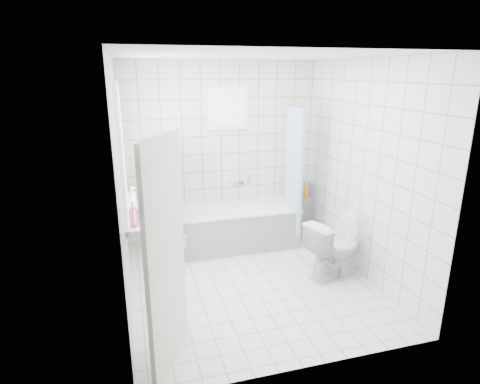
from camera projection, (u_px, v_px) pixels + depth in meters
name	position (u px, v px, depth m)	size (l,w,h in m)	color
ground	(251.00, 283.00, 4.83)	(3.00, 3.00, 0.00)	white
ceiling	(253.00, 56.00, 4.08)	(3.00, 3.00, 0.00)	white
wall_back	(221.00, 153.00, 5.84)	(2.80, 0.02, 2.60)	white
wall_front	(311.00, 227.00, 3.07)	(2.80, 0.02, 2.60)	white
wall_left	(121.00, 189.00, 4.09)	(0.02, 3.00, 2.60)	white
wall_right	(363.00, 171.00, 4.82)	(0.02, 3.00, 2.60)	white
window_left	(123.00, 154.00, 4.29)	(0.01, 0.90, 1.40)	white
window_back	(228.00, 108.00, 5.63)	(0.50, 0.01, 0.50)	white
window_sill	(133.00, 218.00, 4.52)	(0.18, 1.02, 0.08)	white
door	(166.00, 259.00, 3.23)	(0.04, 0.80, 2.00)	silver
bathtub	(237.00, 226.00, 5.81)	(1.71, 0.77, 0.58)	white
partition_wall	(172.00, 203.00, 5.40)	(0.15, 0.85, 1.50)	white
tiled_ledge	(301.00, 214.00, 6.35)	(0.40, 0.24, 0.55)	white
toilet	(334.00, 249.00, 4.90)	(0.41, 0.72, 0.73)	white
curtain_rod	(293.00, 105.00, 5.51)	(0.02, 0.02, 0.80)	silver
shower_curtain	(294.00, 171.00, 5.65)	(0.14, 0.48, 1.78)	#56A0FF
tub_faucet	(237.00, 183.00, 5.99)	(0.18, 0.06, 0.06)	silver
sill_bottles	(133.00, 205.00, 4.42)	(0.16, 0.77, 0.30)	#D96CB9
ledge_bottles	(303.00, 191.00, 6.21)	(0.22, 0.16, 0.24)	red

